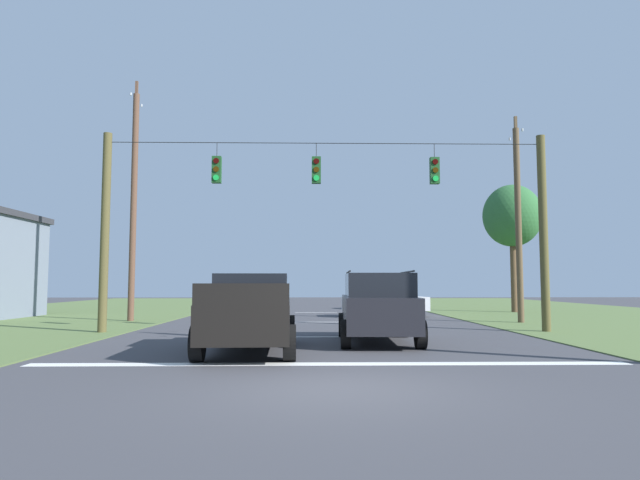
{
  "coord_description": "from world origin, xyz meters",
  "views": [
    {
      "loc": [
        -0.45,
        -9.15,
        1.69
      ],
      "look_at": [
        -0.08,
        8.85,
        3.12
      ],
      "focal_mm": 31.08,
      "sensor_mm": 36.0,
      "label": 1
    }
  ],
  "objects_px": {
    "pickup_truck": "(250,312)",
    "utility_pole_mid_right": "(518,220)",
    "overhead_signal_span": "(326,222)",
    "tree_roadside_right": "(512,216)",
    "distant_car_crossing_white": "(385,301)",
    "suv_black": "(378,306)",
    "utility_pole_near_left": "(134,202)"
  },
  "relations": [
    {
      "from": "pickup_truck",
      "to": "utility_pole_mid_right",
      "type": "distance_m",
      "value": 14.83
    },
    {
      "from": "utility_pole_near_left",
      "to": "tree_roadside_right",
      "type": "distance_m",
      "value": 21.49
    },
    {
      "from": "pickup_truck",
      "to": "tree_roadside_right",
      "type": "relative_size",
      "value": 0.72
    },
    {
      "from": "distant_car_crossing_white",
      "to": "utility_pole_near_left",
      "type": "relative_size",
      "value": 0.4
    },
    {
      "from": "pickup_truck",
      "to": "distant_car_crossing_white",
      "type": "distance_m",
      "value": 15.45
    },
    {
      "from": "suv_black",
      "to": "utility_pole_near_left",
      "type": "distance_m",
      "value": 14.19
    },
    {
      "from": "overhead_signal_span",
      "to": "tree_roadside_right",
      "type": "height_order",
      "value": "tree_roadside_right"
    },
    {
      "from": "distant_car_crossing_white",
      "to": "utility_pole_mid_right",
      "type": "height_order",
      "value": "utility_pole_mid_right"
    },
    {
      "from": "utility_pole_mid_right",
      "to": "overhead_signal_span",
      "type": "bearing_deg",
      "value": -152.43
    },
    {
      "from": "utility_pole_near_left",
      "to": "pickup_truck",
      "type": "bearing_deg",
      "value": -59.44
    },
    {
      "from": "utility_pole_mid_right",
      "to": "utility_pole_near_left",
      "type": "distance_m",
      "value": 17.25
    },
    {
      "from": "pickup_truck",
      "to": "suv_black",
      "type": "height_order",
      "value": "suv_black"
    },
    {
      "from": "pickup_truck",
      "to": "suv_black",
      "type": "distance_m",
      "value": 4.0
    },
    {
      "from": "overhead_signal_span",
      "to": "pickup_truck",
      "type": "distance_m",
      "value": 6.32
    },
    {
      "from": "overhead_signal_span",
      "to": "distant_car_crossing_white",
      "type": "distance_m",
      "value": 10.31
    },
    {
      "from": "suv_black",
      "to": "distant_car_crossing_white",
      "type": "xyz_separation_m",
      "value": [
        1.93,
        12.52,
        -0.27
      ]
    },
    {
      "from": "distant_car_crossing_white",
      "to": "suv_black",
      "type": "bearing_deg",
      "value": -98.78
    },
    {
      "from": "pickup_truck",
      "to": "utility_pole_mid_right",
      "type": "bearing_deg",
      "value": 42.32
    },
    {
      "from": "suv_black",
      "to": "tree_roadside_right",
      "type": "height_order",
      "value": "tree_roadside_right"
    },
    {
      "from": "distant_car_crossing_white",
      "to": "tree_roadside_right",
      "type": "xyz_separation_m",
      "value": [
        8.24,
        3.97,
        4.92
      ]
    },
    {
      "from": "overhead_signal_span",
      "to": "tree_roadside_right",
      "type": "relative_size",
      "value": 2.07
    },
    {
      "from": "pickup_truck",
      "to": "distant_car_crossing_white",
      "type": "height_order",
      "value": "pickup_truck"
    },
    {
      "from": "suv_black",
      "to": "distant_car_crossing_white",
      "type": "bearing_deg",
      "value": 81.22
    },
    {
      "from": "distant_car_crossing_white",
      "to": "pickup_truck",
      "type": "bearing_deg",
      "value": -110.53
    },
    {
      "from": "overhead_signal_span",
      "to": "utility_pole_mid_right",
      "type": "xyz_separation_m",
      "value": [
        8.58,
        4.48,
        0.58
      ]
    },
    {
      "from": "utility_pole_mid_right",
      "to": "distant_car_crossing_white",
      "type": "bearing_deg",
      "value": 137.71
    },
    {
      "from": "pickup_truck",
      "to": "suv_black",
      "type": "xyz_separation_m",
      "value": [
        3.48,
        1.95,
        0.09
      ]
    },
    {
      "from": "suv_black",
      "to": "utility_pole_near_left",
      "type": "height_order",
      "value": "utility_pole_near_left"
    },
    {
      "from": "overhead_signal_span",
      "to": "utility_pole_near_left",
      "type": "distance_m",
      "value": 10.49
    },
    {
      "from": "utility_pole_mid_right",
      "to": "utility_pole_near_left",
      "type": "relative_size",
      "value": 0.82
    },
    {
      "from": "pickup_truck",
      "to": "utility_pole_mid_right",
      "type": "xyz_separation_m",
      "value": [
        10.66,
        9.7,
        3.49
      ]
    },
    {
      "from": "overhead_signal_span",
      "to": "utility_pole_mid_right",
      "type": "relative_size",
      "value": 1.73
    }
  ]
}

